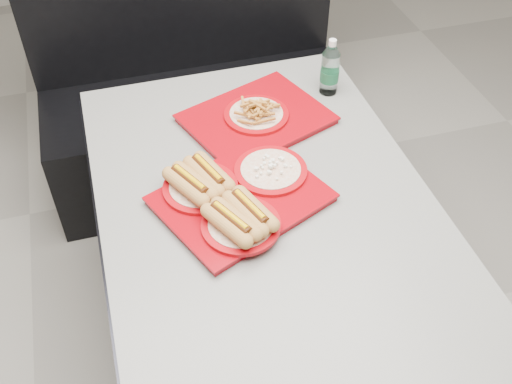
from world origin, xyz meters
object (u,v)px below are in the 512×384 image
object	(u,v)px
diner_table	(270,250)
tray_near	(235,196)
booth_bench	(195,92)
tray_far	(256,116)
water_bottle	(330,70)

from	to	relation	value
diner_table	tray_near	distance (m)	0.22
diner_table	tray_near	bearing A→B (deg)	150.37
booth_bench	tray_far	xyz separation A→B (m)	(0.07, -0.71, 0.37)
tray_far	water_bottle	bearing A→B (deg)	18.65
tray_near	tray_far	xyz separation A→B (m)	(0.16, 0.33, -0.01)
diner_table	water_bottle	world-z (taller)	water_bottle
diner_table	booth_bench	size ratio (longest dim) A/B	1.05
booth_bench	tray_far	distance (m)	0.81
tray_far	water_bottle	size ratio (longest dim) A/B	2.59
booth_bench	tray_near	distance (m)	1.12
booth_bench	water_bottle	bearing A→B (deg)	-60.70
diner_table	tray_far	distance (m)	0.43
tray_far	diner_table	bearing A→B (deg)	-100.57
water_bottle	tray_far	bearing A→B (deg)	-161.35
booth_bench	tray_far	bearing A→B (deg)	-84.31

